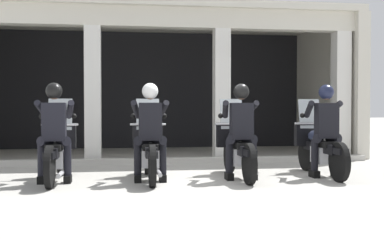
{
  "coord_description": "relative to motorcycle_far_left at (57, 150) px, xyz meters",
  "views": [
    {
      "loc": [
        -1.19,
        -7.95,
        1.2
      ],
      "look_at": [
        0.0,
        0.3,
        0.99
      ],
      "focal_mm": 45.28,
      "sensor_mm": 36.0,
      "label": 1
    }
  ],
  "objects": [
    {
      "name": "motorcycle_far_right",
      "position": [
        4.5,
        0.01,
        0.0
      ],
      "size": [
        0.62,
        2.04,
        1.35
      ],
      "rotation": [
        0.0,
        0.0,
        -0.19
      ],
      "color": "black",
      "rests_on": "ground"
    },
    {
      "name": "station_building",
      "position": [
        1.85,
        4.73,
        1.71
      ],
      "size": [
        9.65,
        4.23,
        3.55
      ],
      "color": "black",
      "rests_on": "ground"
    },
    {
      "name": "police_officer_center_left",
      "position": [
        1.5,
        -0.36,
        0.44
      ],
      "size": [
        0.63,
        0.61,
        1.58
      ],
      "rotation": [
        0.0,
        0.0,
        -0.15
      ],
      "color": "black",
      "rests_on": "ground"
    },
    {
      "name": "police_officer_far_left",
      "position": [
        -0.0,
        -0.28,
        0.44
      ],
      "size": [
        0.63,
        0.61,
        1.58
      ],
      "rotation": [
        0.0,
        0.0,
        -0.2
      ],
      "color": "black",
      "rests_on": "ground"
    },
    {
      "name": "motorcycle_far_left",
      "position": [
        0.0,
        0.0,
        0.0
      ],
      "size": [
        0.62,
        2.04,
        1.35
      ],
      "rotation": [
        0.0,
        0.0,
        -0.2
      ],
      "color": "black",
      "rests_on": "ground"
    },
    {
      "name": "motorcycle_center_left",
      "position": [
        1.5,
        -0.08,
        0.0
      ],
      "size": [
        0.62,
        2.04,
        1.35
      ],
      "rotation": [
        0.0,
        0.0,
        -0.15
      ],
      "color": "black",
      "rests_on": "ground"
    },
    {
      "name": "police_officer_far_right",
      "position": [
        4.5,
        -0.28,
        0.44
      ],
      "size": [
        0.63,
        0.61,
        1.58
      ],
      "rotation": [
        0.0,
        0.0,
        -0.19
      ],
      "color": "black",
      "rests_on": "ground"
    },
    {
      "name": "motorcycle_center_right",
      "position": [
        3.0,
        -0.06,
        0.0
      ],
      "size": [
        0.62,
        2.04,
        1.35
      ],
      "rotation": [
        0.0,
        0.0,
        -0.17
      ],
      "color": "black",
      "rests_on": "ground"
    },
    {
      "name": "ground_plane",
      "position": [
        2.25,
        2.83,
        -0.5
      ],
      "size": [
        80.0,
        80.0,
        0.0
      ],
      "primitive_type": "plane",
      "color": "#A8A59E"
    },
    {
      "name": "kerb_strip",
      "position": [
        1.85,
        2.1,
        -0.44
      ],
      "size": [
        9.15,
        0.24,
        0.12
      ],
      "primitive_type": "cube",
      "color": "#B7B5AD",
      "rests_on": "ground"
    },
    {
      "name": "police_officer_center_right",
      "position": [
        3.0,
        -0.34,
        0.44
      ],
      "size": [
        0.63,
        0.61,
        1.58
      ],
      "rotation": [
        0.0,
        0.0,
        -0.17
      ],
      "color": "black",
      "rests_on": "ground"
    }
  ]
}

